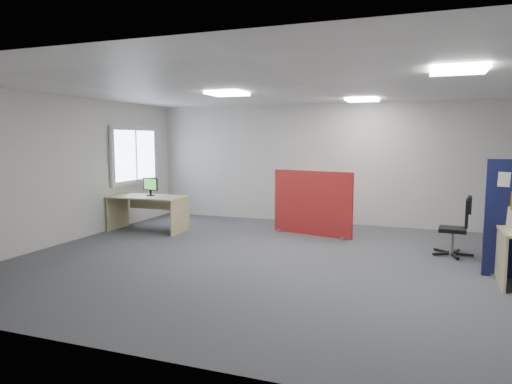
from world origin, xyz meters
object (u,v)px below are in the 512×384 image
(monitor_second, at_px, (150,186))
(red_divider, at_px, (312,204))
(second_desk, at_px, (149,204))
(office_chair, at_px, (460,223))

(monitor_second, bearing_deg, red_divider, 27.10)
(second_desk, relative_size, office_chair, 1.61)
(monitor_second, height_order, office_chair, monitor_second)
(red_divider, bearing_deg, second_desk, -153.49)
(second_desk, height_order, monitor_second, monitor_second)
(red_divider, distance_m, office_chair, 2.76)
(red_divider, height_order, second_desk, red_divider)
(second_desk, bearing_deg, red_divider, 12.42)
(monitor_second, xyz_separation_m, office_chair, (5.94, -0.16, -0.38))
(second_desk, distance_m, monitor_second, 0.39)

